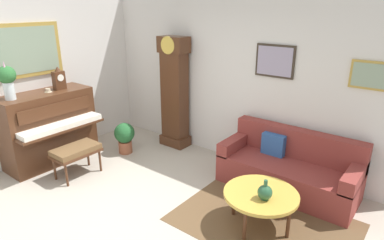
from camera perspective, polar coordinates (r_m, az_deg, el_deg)
name	(u,v)px	position (r m, az deg, el deg)	size (l,w,h in m)	color
ground_plane	(127,223)	(4.39, -11.14, -17.10)	(6.40, 6.00, 0.10)	#B2A899
wall_left	(10,80)	(5.91, -29.02, 6.04)	(0.13, 4.90, 2.80)	silver
wall_back	(233,77)	(5.49, 7.15, 7.40)	(5.30, 0.13, 2.80)	silver
area_rug	(264,222)	(4.33, 12.33, -16.90)	(2.10, 1.50, 0.01)	brown
piano	(49,128)	(5.93, -23.54, -1.20)	(0.87, 1.44, 1.21)	#4C2B19
piano_bench	(76,151)	(5.36, -19.48, -5.17)	(0.42, 0.70, 0.48)	#4C2B19
grandfather_clock	(175,96)	(6.00, -3.04, 4.25)	(0.52, 0.34, 2.03)	#4C2B19
couch	(289,168)	(4.96, 16.42, -8.07)	(1.90, 0.80, 0.84)	maroon
coffee_table	(261,195)	(4.03, 11.87, -12.65)	(0.88, 0.88, 0.45)	gold
mantel_clock	(59,79)	(5.85, -22.12, 6.60)	(0.13, 0.18, 0.38)	#4C2B19
flower_vase	(7,79)	(5.49, -29.44, 6.27)	(0.26, 0.26, 0.58)	silver
teacup	(48,91)	(5.76, -23.71, 4.67)	(0.12, 0.12, 0.06)	beige
green_jug	(265,192)	(3.87, 12.55, -12.14)	(0.17, 0.17, 0.24)	#234C33
potted_plant	(125,136)	(5.98, -11.62, -2.72)	(0.36, 0.36, 0.56)	#935138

